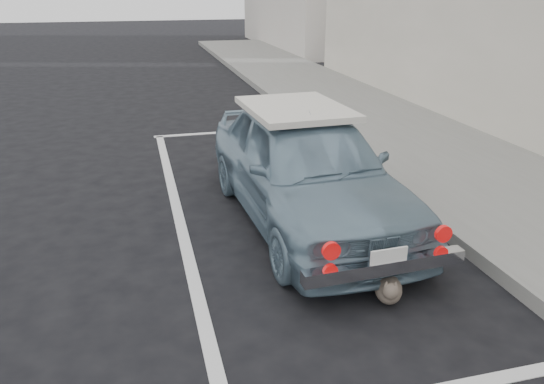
# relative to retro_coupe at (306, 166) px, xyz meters

# --- Properties ---
(ground) EXTENTS (80.00, 80.00, 0.00)m
(ground) POSITION_rel_retro_coupe_xyz_m (-0.52, -2.40, -0.66)
(ground) COLOR black
(ground) RESTS_ON ground
(sidewalk) EXTENTS (2.80, 40.00, 0.15)m
(sidewalk) POSITION_rel_retro_coupe_xyz_m (2.68, -0.40, -0.58)
(sidewalk) COLOR slate
(sidewalk) RESTS_ON ground
(pline_front) EXTENTS (3.00, 0.12, 0.01)m
(pline_front) POSITION_rel_retro_coupe_xyz_m (-0.02, 4.10, -0.66)
(pline_front) COLOR silver
(pline_front) RESTS_ON ground
(pline_side) EXTENTS (0.12, 7.00, 0.01)m
(pline_side) POSITION_rel_retro_coupe_xyz_m (-1.42, 0.60, -0.66)
(pline_side) COLOR silver
(pline_side) RESTS_ON ground
(retro_coupe) EXTENTS (1.72, 3.91, 1.30)m
(retro_coupe) POSITION_rel_retro_coupe_xyz_m (0.00, 0.00, 0.00)
(retro_coupe) COLOR #7390A3
(retro_coupe) RESTS_ON ground
(cat) EXTENTS (0.36, 0.50, 0.29)m
(cat) POSITION_rel_retro_coupe_xyz_m (0.17, -1.81, -0.53)
(cat) COLOR #61584A
(cat) RESTS_ON ground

